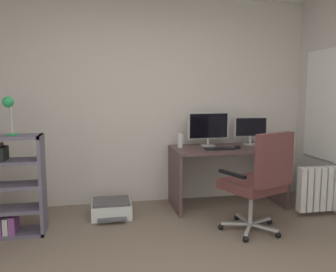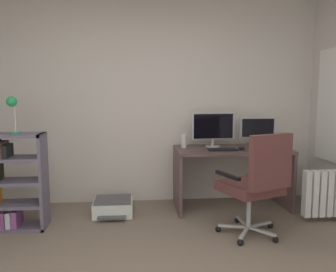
{
  "view_description": "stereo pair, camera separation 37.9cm",
  "coord_description": "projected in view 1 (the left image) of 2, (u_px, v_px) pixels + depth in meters",
  "views": [
    {
      "loc": [
        -0.49,
        -2.02,
        1.42
      ],
      "look_at": [
        0.24,
        1.67,
        0.94
      ],
      "focal_mm": 36.91,
      "sensor_mm": 36.0,
      "label": 1
    },
    {
      "loc": [
        -0.11,
        -2.08,
        1.42
      ],
      "look_at": [
        0.24,
        1.67,
        0.94
      ],
      "focal_mm": 36.91,
      "sensor_mm": 36.0,
      "label": 2
    }
  ],
  "objects": [
    {
      "name": "wall_back",
      "position": [
        139.0,
        102.0,
        4.42
      ],
      "size": [
        4.44,
        0.1,
        2.6
      ],
      "primitive_type": "cube",
      "color": "silver",
      "rests_on": "ground"
    },
    {
      "name": "desk",
      "position": [
        227.0,
        163.0,
        4.29
      ],
      "size": [
        1.37,
        0.67,
        0.74
      ],
      "color": "brown",
      "rests_on": "ground"
    },
    {
      "name": "monitor_main",
      "position": [
        208.0,
        127.0,
        4.34
      ],
      "size": [
        0.54,
        0.18,
        0.42
      ],
      "color": "#B2B5B7",
      "rests_on": "desk"
    },
    {
      "name": "monitor_secondary",
      "position": [
        251.0,
        128.0,
        4.45
      ],
      "size": [
        0.43,
        0.18,
        0.36
      ],
      "color": "#B2B5B7",
      "rests_on": "desk"
    },
    {
      "name": "keyboard",
      "position": [
        220.0,
        149.0,
        4.09
      ],
      "size": [
        0.34,
        0.14,
        0.02
      ],
      "primitive_type": "cube",
      "rotation": [
        0.0,
        0.0,
        -0.02
      ],
      "color": "black",
      "rests_on": "desk"
    },
    {
      "name": "computer_mouse",
      "position": [
        237.0,
        147.0,
        4.16
      ],
      "size": [
        0.08,
        0.11,
        0.03
      ],
      "primitive_type": "cube",
      "rotation": [
        0.0,
        0.0,
        -0.21
      ],
      "color": "black",
      "rests_on": "desk"
    },
    {
      "name": "desktop_speaker",
      "position": [
        180.0,
        141.0,
        4.24
      ],
      "size": [
        0.07,
        0.07,
        0.17
      ],
      "primitive_type": "cylinder",
      "color": "silver",
      "rests_on": "desk"
    },
    {
      "name": "office_chair",
      "position": [
        259.0,
        178.0,
        3.42
      ],
      "size": [
        0.67,
        0.71,
        1.04
      ],
      "color": "#B7BABC",
      "rests_on": "ground"
    },
    {
      "name": "desk_lamp",
      "position": [
        9.0,
        107.0,
        3.32
      ],
      "size": [
        0.13,
        0.11,
        0.38
      ],
      "color": "#259C57",
      "rests_on": "bookshelf"
    },
    {
      "name": "printer",
      "position": [
        111.0,
        209.0,
        3.97
      ],
      "size": [
        0.45,
        0.48,
        0.19
      ],
      "color": "silver",
      "rests_on": "ground"
    },
    {
      "name": "radiator",
      "position": [
        331.0,
        188.0,
        4.0
      ],
      "size": [
        0.82,
        0.1,
        0.51
      ],
      "color": "white",
      "rests_on": "ground"
    }
  ]
}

